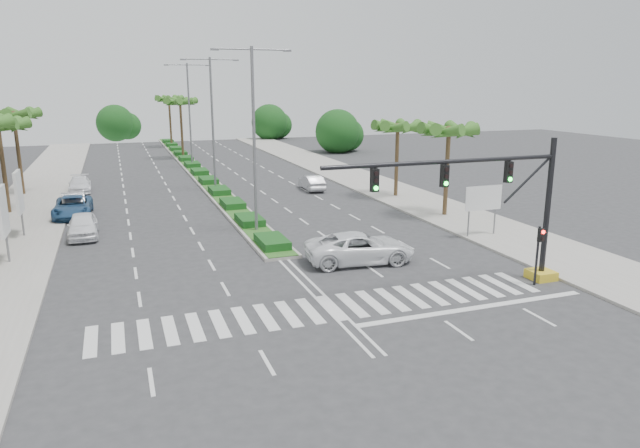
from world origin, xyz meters
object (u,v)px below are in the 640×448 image
Objects in this scene: car_parked_c at (73,207)px; car_parked_a at (83,225)px; car_parked_b at (74,204)px; car_right at (312,183)px; car_parked_d at (80,184)px; car_crossing at (360,248)px.

car_parked_a is at bearing -80.58° from car_parked_c.
car_parked_b is 1.09× the size of car_right.
car_right is at bearing 13.49° from car_parked_c.
car_crossing is (15.69, -28.51, 0.16)m from car_parked_d.
car_parked_a is at bearing -87.78° from car_parked_b.
car_parked_c is at bearing -91.38° from car_parked_d.
car_parked_a is 17.43m from car_parked_d.
car_crossing is 1.41× the size of car_right.
car_crossing reaches higher than car_parked_a.
car_parked_c is (0.00, -1.27, 0.02)m from car_parked_b.
car_crossing reaches higher than car_parked_b.
car_parked_d is (-0.94, 17.41, -0.09)m from car_parked_a.
car_crossing reaches higher than car_right.
car_parked_a is 0.97× the size of car_parked_b.
car_parked_b reaches higher than car_right.
car_right is (20.44, 4.51, -0.08)m from car_parked_c.
car_crossing reaches higher than car_parked_c.
car_parked_d is (0.00, 9.75, -0.09)m from car_parked_b.
car_right is at bearing 4.24° from car_parked_b.
car_parked_b is at bearing -91.38° from car_parked_d.
car_right reaches higher than car_parked_d.
car_parked_d is at bearing 92.42° from car_parked_a.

